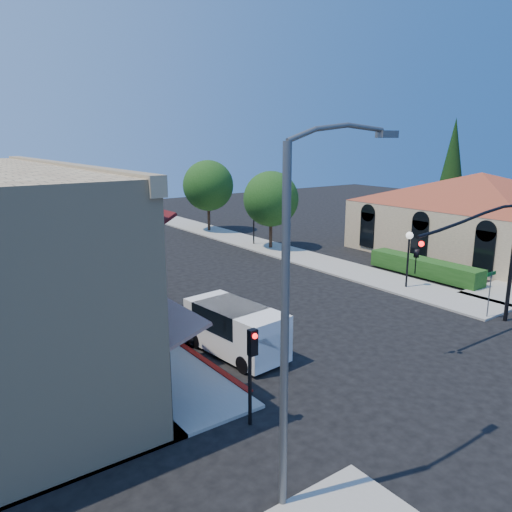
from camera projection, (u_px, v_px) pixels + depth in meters
ground at (437, 374)px, 19.63m from camera, size 120.00×120.00×0.00m
sidewalk_left at (35, 267)px, 35.77m from camera, size 3.50×50.00×0.12m
sidewalk_right at (237, 239)px, 45.84m from camera, size 3.50×50.00×0.12m
curb_red_strip at (184, 349)px, 21.94m from camera, size 0.25×10.00×0.06m
mission_building at (478, 205)px, 40.45m from camera, size 30.12×30.12×6.40m
hedge at (424, 277)px, 33.43m from camera, size 1.40×8.00×1.10m
conifer_far at (452, 167)px, 48.41m from camera, size 3.20×3.20×11.00m
street_tree_a at (271, 199)px, 41.00m from camera, size 4.56×4.56×6.48m
street_tree_b at (208, 186)px, 48.76m from camera, size 4.94×4.94×7.02m
signal_mast_arm at (491, 248)px, 23.24m from camera, size 8.01×0.39×6.00m
secondary_signal at (252, 359)px, 15.60m from camera, size 0.28×0.42×3.32m
cobra_streetlight at (297, 305)px, 11.59m from camera, size 3.60×0.25×9.31m
street_name_sign at (490, 287)px, 25.28m from camera, size 0.80×0.06×2.50m
lamppost_left_near at (148, 297)px, 20.39m from camera, size 0.44×0.44×3.57m
lamppost_left_far at (54, 241)px, 31.38m from camera, size 0.44×0.44×3.57m
lamppost_right_near at (409, 245)px, 30.17m from camera, size 0.44×0.44×3.57m
lamppost_right_far at (254, 214)px, 42.73m from camera, size 0.44×0.44×3.57m
white_van at (236, 327)px, 21.22m from camera, size 2.51×4.96×2.12m
parked_car_a at (179, 320)px, 23.59m from camera, size 2.11×4.16×1.36m
parked_car_b at (150, 303)px, 26.12m from camera, size 1.80×4.00×1.27m
parked_car_c at (79, 260)px, 35.54m from camera, size 2.18×4.44×1.24m
parked_car_d at (77, 245)px, 40.30m from camera, size 2.65×5.01×1.34m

